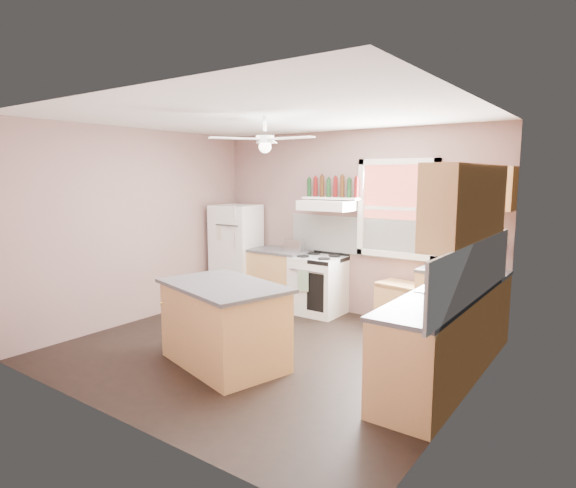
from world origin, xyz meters
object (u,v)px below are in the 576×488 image
Objects in this scene: toaster at (294,246)px; refrigerator at (237,253)px; island at (224,326)px; stove at (319,285)px; cart at (402,306)px.

refrigerator is at bearing 173.05° from toaster.
refrigerator reaches higher than island.
cart is (1.29, 0.05, -0.12)m from stove.
toaster is at bearing -168.76° from cart.
refrigerator is 1.83× the size of stove.
refrigerator reaches higher than cart.
toaster reaches higher than stove.
cart is at bearing -10.22° from toaster.
island reaches higher than cart.
stove is 0.64× the size of island.
toaster is 1.86m from cart.
island is (0.21, -2.27, 0.00)m from stove.
cart is at bearing 80.29° from island.
cart is (2.81, 0.17, -0.48)m from refrigerator.
toaster is 0.33× the size of stove.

